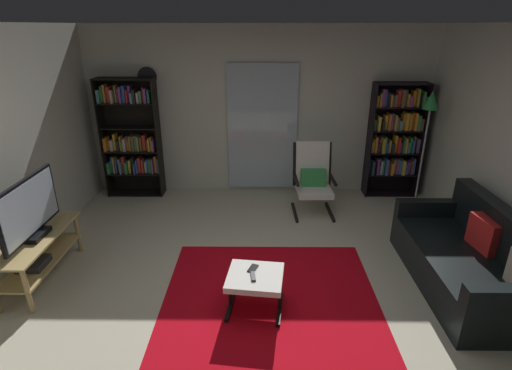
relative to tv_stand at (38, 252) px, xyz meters
name	(u,v)px	position (x,y,z in m)	size (l,w,h in m)	color
ground_plane	(258,297)	(2.34, -0.28, -0.34)	(7.02, 7.02, 0.00)	beige
wall_back	(259,112)	(2.34, 2.62, 0.96)	(5.60, 0.06, 2.60)	beige
glass_door_panel	(262,128)	(2.39, 2.55, 0.71)	(1.10, 0.01, 2.00)	silver
area_rug	(271,300)	(2.46, -0.34, -0.33)	(2.16, 2.06, 0.01)	red
tv_stand	(38,252)	(0.00, 0.00, 0.00)	(0.42, 1.22, 0.51)	tan
television	(30,210)	(0.00, 0.02, 0.48)	(0.20, 1.02, 0.64)	black
bookshelf_near_tv	(131,136)	(0.33, 2.38, 0.63)	(0.88, 0.30, 1.85)	black
bookshelf_near_sofa	(395,137)	(4.45, 2.41, 0.62)	(0.82, 0.30, 1.79)	black
leather_sofa	(470,261)	(4.53, -0.07, -0.03)	(0.87, 1.85, 0.87)	black
lounge_armchair	(313,177)	(3.12, 1.75, 0.20)	(0.58, 0.67, 1.02)	black
ottoman	(255,281)	(2.31, -0.46, -0.01)	(0.57, 0.54, 0.39)	white
tv_remote	(253,276)	(2.29, -0.50, 0.06)	(0.04, 0.14, 0.02)	black
cell_phone	(253,268)	(2.29, -0.36, 0.06)	(0.07, 0.14, 0.01)	black
floor_lamp_by_shelf	(429,114)	(4.67, 1.80, 1.11)	(0.22, 0.22, 1.76)	#A5A5AD
wall_clock	(147,77)	(0.64, 2.54, 1.51)	(0.29, 0.03, 0.29)	silver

